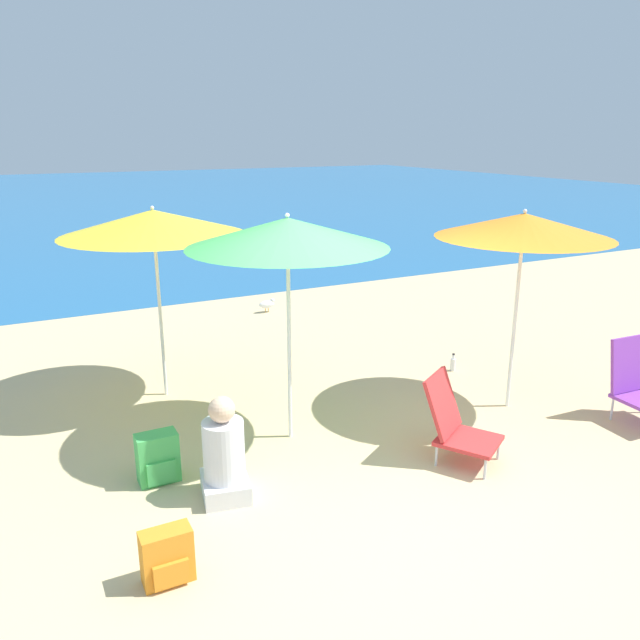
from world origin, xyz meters
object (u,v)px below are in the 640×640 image
at_px(beach_chair_purple, 639,382).
at_px(backpack_green, 158,458).
at_px(beach_umbrella_orange, 524,226).
at_px(beach_umbrella_yellow, 153,223).
at_px(person_seated_near, 224,456).
at_px(beach_umbrella_green, 288,233).
at_px(water_bottle, 453,364).
at_px(backpack_orange, 167,557).
at_px(beach_chair_red, 455,422).
at_px(seagull, 267,304).

relative_size(beach_chair_purple, backpack_green, 1.96).
height_order(beach_umbrella_orange, beach_chair_purple, beach_umbrella_orange).
relative_size(beach_umbrella_yellow, person_seated_near, 2.43).
xyz_separation_m(beach_umbrella_yellow, person_seated_near, (-0.07, -2.25, -1.57)).
xyz_separation_m(beach_chair_purple, backpack_green, (-4.58, 1.03, -0.20)).
distance_m(beach_umbrella_yellow, backpack_green, 2.52).
distance_m(beach_umbrella_green, person_seated_near, 1.97).
bearing_deg(beach_chair_purple, water_bottle, 114.91).
relative_size(beach_umbrella_yellow, backpack_orange, 5.61).
bearing_deg(beach_chair_purple, beach_umbrella_yellow, 148.64).
bearing_deg(beach_chair_red, backpack_green, 129.51).
xyz_separation_m(beach_umbrella_orange, seagull, (-0.89, 4.55, -1.79)).
height_order(person_seated_near, seagull, person_seated_near).
distance_m(beach_umbrella_orange, seagull, 4.97).
bearing_deg(backpack_green, beach_chair_red, -18.72).
distance_m(beach_umbrella_orange, backpack_orange, 4.41).
bearing_deg(person_seated_near, beach_chair_purple, 3.09).
distance_m(beach_chair_purple, backpack_green, 4.70).
bearing_deg(backpack_green, seagull, 57.49).
distance_m(person_seated_near, backpack_green, 0.64).
distance_m(person_seated_near, seagull, 5.38).
distance_m(beach_umbrella_yellow, beach_chair_purple, 5.18).
height_order(beach_chair_purple, seagull, beach_chair_purple).
bearing_deg(beach_umbrella_green, beach_chair_purple, -21.07).
relative_size(beach_umbrella_green, beach_chair_red, 2.76).
distance_m(beach_chair_purple, water_bottle, 2.10).
distance_m(beach_chair_purple, person_seated_near, 4.19).
height_order(beach_umbrella_orange, seagull, beach_umbrella_orange).
distance_m(beach_umbrella_yellow, person_seated_near, 2.74).
relative_size(beach_umbrella_orange, backpack_orange, 5.61).
relative_size(beach_umbrella_yellow, water_bottle, 9.41).
bearing_deg(water_bottle, beach_chair_red, -128.54).
height_order(beach_umbrella_yellow, person_seated_near, beach_umbrella_yellow).
height_order(beach_umbrella_yellow, water_bottle, beach_umbrella_yellow).
height_order(beach_umbrella_green, seagull, beach_umbrella_green).
height_order(beach_umbrella_yellow, backpack_orange, beach_umbrella_yellow).
xyz_separation_m(beach_umbrella_orange, person_seated_near, (-3.25, -0.28, -1.58)).
relative_size(beach_umbrella_orange, beach_chair_purple, 2.48).
bearing_deg(beach_umbrella_green, beach_chair_red, -43.24).
height_order(beach_chair_red, beach_chair_purple, beach_chair_purple).
bearing_deg(beach_chair_purple, seagull, 111.67).
height_order(person_seated_near, backpack_orange, person_seated_near).
relative_size(person_seated_near, backpack_orange, 2.31).
distance_m(beach_umbrella_green, water_bottle, 3.20).
relative_size(backpack_green, water_bottle, 1.94).
distance_m(beach_umbrella_yellow, beach_chair_red, 3.61).
xyz_separation_m(backpack_orange, water_bottle, (4.05, 2.16, -0.10)).
relative_size(beach_umbrella_yellow, beach_chair_purple, 2.48).
distance_m(backpack_orange, water_bottle, 4.58).
bearing_deg(beach_umbrella_green, seagull, 70.45).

